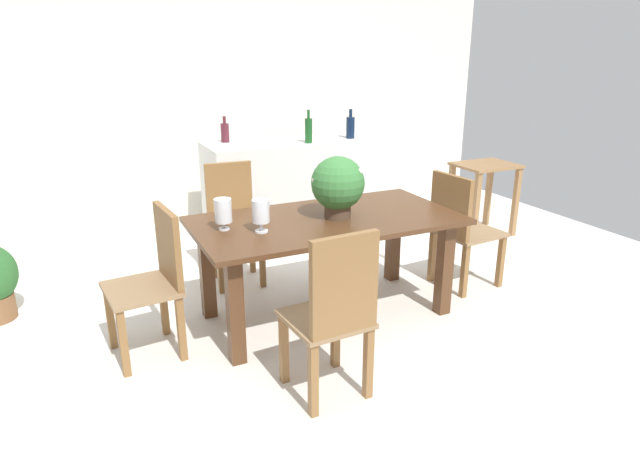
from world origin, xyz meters
The scene contains 16 objects.
ground_plane centered at (0.00, 0.00, 0.00)m, with size 7.04×7.04×0.00m, color silver.
back_wall centered at (0.00, 2.60, 1.30)m, with size 6.40×0.10×2.60m, color silver.
dining_table centered at (0.00, 0.08, 0.61)m, with size 1.83×0.95×0.73m.
chair_head_end centered at (-1.17, 0.09, 0.52)m, with size 0.46×0.49×0.93m.
chair_near_left centered at (-0.41, -0.85, 0.54)m, with size 0.44×0.45×0.99m.
chair_far_left centered at (-0.41, 1.00, 0.53)m, with size 0.44×0.43×0.97m.
chair_foot_end centered at (1.16, 0.07, 0.52)m, with size 0.51×0.48×0.94m.
flower_centerpiece centered at (0.07, 0.06, 0.96)m, with size 0.37×0.37×0.43m.
crystal_vase_left centered at (-0.71, 0.14, 0.86)m, with size 0.11×0.11×0.21m.
crystal_vase_center_near centered at (-0.51, -0.01, 0.87)m, with size 0.11×0.11×0.21m.
wine_glass centered at (-0.37, 0.30, 0.83)m, with size 0.07×0.07×0.14m.
kitchen_counter centered at (0.57, 1.76, 0.50)m, with size 1.93×0.67×0.99m, color silver.
wine_bottle_amber centered at (0.53, 1.56, 1.11)m, with size 0.07×0.07×0.31m.
wine_bottle_tall centered at (-0.17, 1.94, 1.09)m, with size 0.08×0.08×0.25m.
wine_bottle_dark centered at (1.02, 1.63, 1.10)m, with size 0.08×0.08×0.29m.
side_table centered at (2.25, 1.03, 0.54)m, with size 0.59×0.48×0.74m.
Camera 1 is at (-1.59, -3.16, 1.86)m, focal length 30.75 mm.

